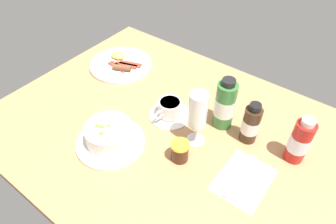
# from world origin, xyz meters

# --- Properties ---
(ground_plane) EXTENTS (1.10, 0.84, 0.03)m
(ground_plane) POSITION_xyz_m (0.00, 0.00, -0.01)
(ground_plane) COLOR #B27F51
(porridge_bowl) EXTENTS (0.21, 0.21, 0.08)m
(porridge_bowl) POSITION_xyz_m (-0.09, -0.16, 0.04)
(porridge_bowl) COLOR silver
(porridge_bowl) RESTS_ON ground_plane
(cutlery_setting) EXTENTS (0.13, 0.17, 0.01)m
(cutlery_setting) POSITION_xyz_m (0.29, -0.02, 0.00)
(cutlery_setting) COLOR silver
(cutlery_setting) RESTS_ON ground_plane
(coffee_cup) EXTENTS (0.14, 0.14, 0.06)m
(coffee_cup) POSITION_xyz_m (-0.03, 0.05, 0.03)
(coffee_cup) COLOR silver
(coffee_cup) RESTS_ON ground_plane
(wine_glass) EXTENTS (0.06, 0.06, 0.18)m
(wine_glass) POSITION_xyz_m (0.10, 0.01, 0.12)
(wine_glass) COLOR white
(wine_glass) RESTS_ON ground_plane
(jam_jar) EXTENTS (0.05, 0.05, 0.06)m
(jam_jar) POSITION_xyz_m (0.10, -0.07, 0.03)
(jam_jar) COLOR #402214
(jam_jar) RESTS_ON ground_plane
(sauce_bottle_green) EXTENTS (0.06, 0.06, 0.18)m
(sauce_bottle_green) POSITION_xyz_m (0.13, 0.12, 0.08)
(sauce_bottle_green) COLOR #337233
(sauce_bottle_green) RESTS_ON ground_plane
(sauce_bottle_brown) EXTENTS (0.05, 0.05, 0.14)m
(sauce_bottle_brown) POSITION_xyz_m (0.22, 0.11, 0.06)
(sauce_bottle_brown) COLOR #382314
(sauce_bottle_brown) RESTS_ON ground_plane
(sauce_bottle_red) EXTENTS (0.06, 0.06, 0.15)m
(sauce_bottle_red) POSITION_xyz_m (0.36, 0.13, 0.07)
(sauce_bottle_red) COLOR #B21E19
(sauce_bottle_red) RESTS_ON ground_plane
(breakfast_plate) EXTENTS (0.25, 0.25, 0.04)m
(breakfast_plate) POSITION_xyz_m (-0.35, 0.16, 0.01)
(breakfast_plate) COLOR silver
(breakfast_plate) RESTS_ON ground_plane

